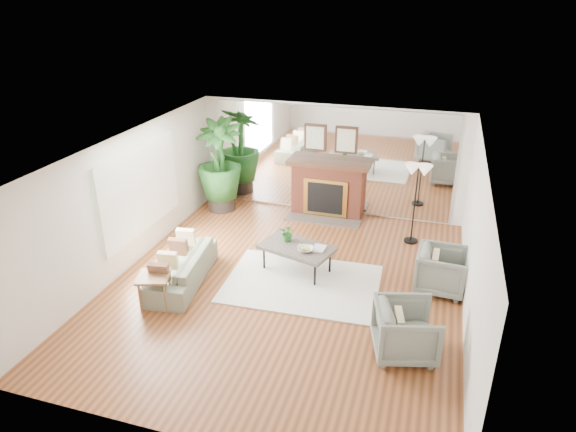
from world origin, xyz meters
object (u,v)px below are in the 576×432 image
(side_table, at_px, (154,281))
(potted_ficus, at_px, (220,163))
(armchair_front, at_px, (406,330))
(armchair_back, at_px, (441,270))
(floor_lamp, at_px, (418,177))
(fireplace, at_px, (327,188))
(coffee_table, at_px, (297,248))
(sofa, at_px, (181,268))

(side_table, relative_size, potted_ficus, 0.30)
(armchair_front, bearing_deg, side_table, 74.42)
(armchair_back, height_order, floor_lamp, floor_lamp)
(fireplace, xyz_separation_m, coffee_table, (0.05, -2.68, -0.18))
(coffee_table, distance_m, armchair_back, 2.55)
(armchair_back, bearing_deg, coffee_table, 95.27)
(armchair_back, distance_m, potted_ficus, 5.53)
(sofa, relative_size, armchair_back, 2.30)
(sofa, bearing_deg, coffee_table, 109.38)
(coffee_table, distance_m, floor_lamp, 2.83)
(coffee_table, bearing_deg, sofa, -152.95)
(side_table, distance_m, potted_ficus, 4.11)
(armchair_front, bearing_deg, fireplace, 10.78)
(floor_lamp, bearing_deg, armchair_back, -70.20)
(armchair_back, xyz_separation_m, floor_lamp, (-0.62, 1.72, 1.05))
(armchair_front, distance_m, floor_lamp, 3.77)
(sofa, bearing_deg, fireplace, 145.94)
(side_table, bearing_deg, fireplace, 67.34)
(coffee_table, height_order, floor_lamp, floor_lamp)
(floor_lamp, bearing_deg, side_table, -136.82)
(coffee_table, xyz_separation_m, floor_lamp, (1.93, 1.84, 0.95))
(sofa, bearing_deg, potted_ficus, -176.46)
(side_table, bearing_deg, potted_ficus, 98.28)
(armchair_front, xyz_separation_m, floor_lamp, (-0.19, 3.62, 1.03))
(coffee_table, xyz_separation_m, side_table, (-1.91, -1.75, 0.00))
(armchair_front, bearing_deg, potted_ficus, 33.56)
(fireplace, distance_m, armchair_back, 3.66)
(fireplace, height_order, side_table, fireplace)
(fireplace, xyz_separation_m, sofa, (-1.80, -3.63, -0.38))
(armchair_front, height_order, side_table, armchair_front)
(coffee_table, bearing_deg, fireplace, 91.16)
(potted_ficus, height_order, floor_lamp, potted_ficus)
(armchair_back, bearing_deg, sofa, 106.21)
(potted_ficus, bearing_deg, sofa, -78.79)
(fireplace, distance_m, coffee_table, 2.69)
(coffee_table, relative_size, floor_lamp, 0.88)
(potted_ficus, bearing_deg, coffee_table, -42.24)
(armchair_back, xyz_separation_m, side_table, (-4.45, -1.87, 0.10))
(coffee_table, xyz_separation_m, sofa, (-1.85, -0.95, -0.20))
(side_table, relative_size, floor_lamp, 0.38)
(sofa, xyz_separation_m, floor_lamp, (3.78, 2.79, 1.15))
(fireplace, relative_size, potted_ficus, 0.95)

